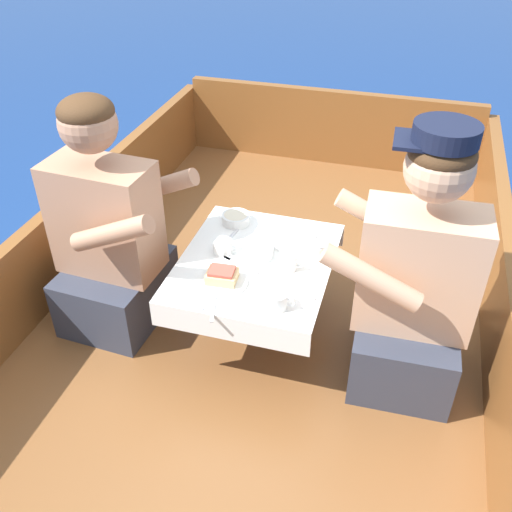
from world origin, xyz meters
TOP-DOWN VIEW (x-y plane):
  - ground_plane at (0.00, 0.00)m, footprint 60.00×60.00m
  - boat_deck at (0.00, 0.00)m, footprint 1.93×3.23m
  - gunwale_port at (-0.94, 0.00)m, footprint 0.06×3.23m
  - gunwale_starboard at (0.94, 0.00)m, footprint 0.06×3.23m
  - bow_coaming at (0.00, 1.58)m, footprint 1.81×0.06m
  - cockpit_table at (0.00, -0.10)m, footprint 0.57×0.69m
  - person_port at (-0.59, -0.16)m, footprint 0.54×0.47m
  - person_starboard at (0.59, -0.16)m, footprint 0.53×0.45m
  - plate_sandwich at (-0.08, -0.27)m, footprint 0.19×0.19m
  - plate_bread at (0.09, 0.08)m, footprint 0.21×0.21m
  - sandwich at (-0.08, -0.27)m, footprint 0.12×0.10m
  - bowl_port_near at (0.00, -0.07)m, footprint 0.12×0.12m
  - bowl_starboard_near at (-0.16, 0.13)m, footprint 0.12×0.12m
  - coffee_cup_port at (-0.14, -0.09)m, footprint 0.10×0.07m
  - coffee_cup_starboard at (0.14, -0.35)m, footprint 0.10×0.08m
  - coffee_cup_center at (0.13, -0.12)m, footprint 0.09×0.06m
  - tin_can at (0.22, 0.00)m, footprint 0.07×0.07m
  - utensil_fork_port at (-0.06, -0.15)m, footprint 0.17×0.08m
  - utensil_spoon_center at (-0.07, -0.38)m, footprint 0.07×0.17m
  - utensil_knife_starboard at (0.03, -0.33)m, footprint 0.15×0.10m
  - utensil_spoon_starboard at (-0.20, -0.39)m, footprint 0.16×0.08m
  - utensil_fork_starboard at (-0.14, 0.06)m, footprint 0.05×0.17m
  - utensil_spoon_port at (0.18, -0.20)m, footprint 0.15×0.11m

SIDE VIEW (x-z plane):
  - ground_plane at x=0.00m, z-range 0.00..0.00m
  - boat_deck at x=0.00m, z-range 0.00..0.25m
  - gunwale_port at x=-0.94m, z-range 0.25..0.65m
  - gunwale_starboard at x=0.94m, z-range 0.25..0.65m
  - bow_coaming at x=0.00m, z-range 0.25..0.71m
  - cockpit_table at x=0.00m, z-range 0.39..0.75m
  - utensil_fork_port at x=-0.06m, z-range 0.61..0.62m
  - utensil_knife_starboard at x=0.03m, z-range 0.61..0.62m
  - utensil_fork_starboard at x=-0.14m, z-range 0.61..0.62m
  - utensil_spoon_center at x=-0.07m, z-range 0.61..0.62m
  - utensil_spoon_starboard at x=-0.20m, z-range 0.61..0.62m
  - utensil_spoon_port at x=0.18m, z-range 0.61..0.62m
  - plate_sandwich at x=-0.08m, z-range 0.61..0.62m
  - plate_bread at x=0.09m, z-range 0.61..0.62m
  - bowl_port_near at x=0.00m, z-range 0.62..0.66m
  - bowl_starboard_near at x=-0.16m, z-range 0.62..0.66m
  - coffee_cup_port at x=-0.14m, z-range 0.61..0.67m
  - tin_can at x=0.22m, z-range 0.61..0.67m
  - person_port at x=-0.59m, z-range 0.15..1.13m
  - coffee_cup_starboard at x=0.14m, z-range 0.61..0.67m
  - coffee_cup_center at x=0.13m, z-range 0.61..0.67m
  - sandwich at x=-0.08m, z-range 0.62..0.67m
  - person_starboard at x=0.59m, z-range 0.16..1.16m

